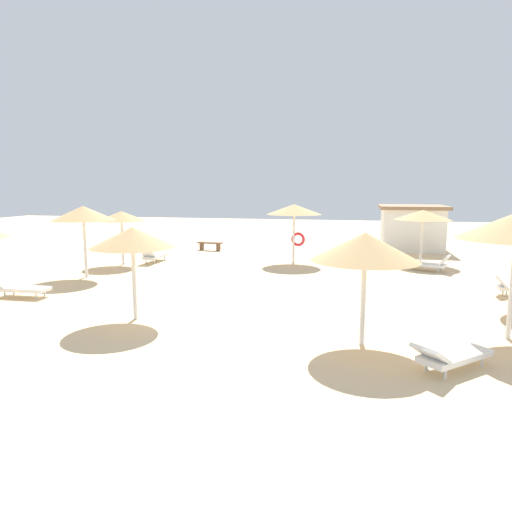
{
  "coord_description": "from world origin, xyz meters",
  "views": [
    {
      "loc": [
        3.6,
        -13.15,
        3.7
      ],
      "look_at": [
        0.0,
        3.0,
        1.2
      ],
      "focal_mm": 31.66,
      "sensor_mm": 36.0,
      "label": 1
    }
  ],
  "objects_px": {
    "parasol_4": "(121,216)",
    "parasol_7": "(294,210)",
    "lounger_4": "(154,256)",
    "beach_cabana": "(411,227)",
    "lounger_3": "(451,355)",
    "bench_0": "(210,245)",
    "lounger_2": "(21,288)",
    "lounger_1": "(429,264)",
    "parasol_1": "(423,215)",
    "parasol_3": "(365,247)",
    "parasol_5": "(132,238)",
    "parasol_8": "(83,214)"
  },
  "relations": [
    {
      "from": "parasol_3",
      "to": "lounger_3",
      "type": "distance_m",
      "value": 2.94
    },
    {
      "from": "parasol_3",
      "to": "parasol_7",
      "type": "relative_size",
      "value": 0.93
    },
    {
      "from": "parasol_5",
      "to": "lounger_1",
      "type": "bearing_deg",
      "value": 46.4
    },
    {
      "from": "lounger_2",
      "to": "bench_0",
      "type": "distance_m",
      "value": 12.83
    },
    {
      "from": "parasol_8",
      "to": "lounger_3",
      "type": "height_order",
      "value": "parasol_8"
    },
    {
      "from": "parasol_1",
      "to": "lounger_3",
      "type": "distance_m",
      "value": 13.99
    },
    {
      "from": "parasol_1",
      "to": "parasol_3",
      "type": "relative_size",
      "value": 1.01
    },
    {
      "from": "bench_0",
      "to": "lounger_1",
      "type": "bearing_deg",
      "value": -20.47
    },
    {
      "from": "parasol_8",
      "to": "lounger_3",
      "type": "bearing_deg",
      "value": -28.87
    },
    {
      "from": "parasol_4",
      "to": "parasol_5",
      "type": "xyz_separation_m",
      "value": [
        5.02,
        -8.42,
        -0.01
      ]
    },
    {
      "from": "parasol_1",
      "to": "parasol_4",
      "type": "relative_size",
      "value": 1.04
    },
    {
      "from": "parasol_3",
      "to": "lounger_2",
      "type": "xyz_separation_m",
      "value": [
        -11.39,
        2.35,
        -2.03
      ]
    },
    {
      "from": "lounger_3",
      "to": "lounger_4",
      "type": "relative_size",
      "value": 0.96
    },
    {
      "from": "parasol_3",
      "to": "parasol_5",
      "type": "bearing_deg",
      "value": 173.1
    },
    {
      "from": "parasol_5",
      "to": "parasol_1",
      "type": "bearing_deg",
      "value": 52.13
    },
    {
      "from": "beach_cabana",
      "to": "parasol_7",
      "type": "bearing_deg",
      "value": -134.22
    },
    {
      "from": "lounger_1",
      "to": "parasol_1",
      "type": "bearing_deg",
      "value": 92.35
    },
    {
      "from": "parasol_5",
      "to": "lounger_4",
      "type": "xyz_separation_m",
      "value": [
        -3.83,
        9.38,
        -2.01
      ]
    },
    {
      "from": "parasol_5",
      "to": "bench_0",
      "type": "distance_m",
      "value": 14.5
    },
    {
      "from": "parasol_4",
      "to": "beach_cabana",
      "type": "distance_m",
      "value": 16.84
    },
    {
      "from": "parasol_1",
      "to": "lounger_4",
      "type": "bearing_deg",
      "value": -169.3
    },
    {
      "from": "lounger_2",
      "to": "bench_0",
      "type": "relative_size",
      "value": 1.24
    },
    {
      "from": "parasol_4",
      "to": "lounger_1",
      "type": "xyz_separation_m",
      "value": [
        14.31,
        1.33,
        -2.02
      ]
    },
    {
      "from": "parasol_3",
      "to": "parasol_7",
      "type": "distance_m",
      "value": 11.98
    },
    {
      "from": "lounger_4",
      "to": "beach_cabana",
      "type": "relative_size",
      "value": 0.47
    },
    {
      "from": "parasol_1",
      "to": "beach_cabana",
      "type": "distance_m",
      "value": 5.48
    },
    {
      "from": "lounger_3",
      "to": "bench_0",
      "type": "bearing_deg",
      "value": 123.13
    },
    {
      "from": "parasol_3",
      "to": "lounger_4",
      "type": "bearing_deg",
      "value": 134.92
    },
    {
      "from": "lounger_4",
      "to": "lounger_3",
      "type": "bearing_deg",
      "value": -43.64
    },
    {
      "from": "parasol_4",
      "to": "parasol_5",
      "type": "relative_size",
      "value": 0.99
    },
    {
      "from": "parasol_1",
      "to": "beach_cabana",
      "type": "relative_size",
      "value": 0.67
    },
    {
      "from": "lounger_1",
      "to": "lounger_4",
      "type": "relative_size",
      "value": 1.03
    },
    {
      "from": "lounger_2",
      "to": "parasol_8",
      "type": "bearing_deg",
      "value": 87.27
    },
    {
      "from": "parasol_5",
      "to": "beach_cabana",
      "type": "height_order",
      "value": "beach_cabana"
    },
    {
      "from": "parasol_4",
      "to": "lounger_3",
      "type": "relative_size",
      "value": 1.43
    },
    {
      "from": "bench_0",
      "to": "lounger_4",
      "type": "bearing_deg",
      "value": -105.99
    },
    {
      "from": "parasol_8",
      "to": "bench_0",
      "type": "xyz_separation_m",
      "value": [
        2.47,
        8.94,
        -2.31
      ]
    },
    {
      "from": "parasol_1",
      "to": "parasol_5",
      "type": "xyz_separation_m",
      "value": [
        -9.21,
        -11.84,
        -0.05
      ]
    },
    {
      "from": "parasol_7",
      "to": "lounger_2",
      "type": "relative_size",
      "value": 1.52
    },
    {
      "from": "parasol_3",
      "to": "lounger_1",
      "type": "height_order",
      "value": "parasol_3"
    },
    {
      "from": "parasol_5",
      "to": "lounger_2",
      "type": "bearing_deg",
      "value": 162.67
    },
    {
      "from": "bench_0",
      "to": "parasol_1",
      "type": "bearing_deg",
      "value": -11.18
    },
    {
      "from": "lounger_2",
      "to": "beach_cabana",
      "type": "distance_m",
      "value": 21.29
    },
    {
      "from": "parasol_8",
      "to": "beach_cabana",
      "type": "height_order",
      "value": "parasol_8"
    },
    {
      "from": "parasol_8",
      "to": "lounger_1",
      "type": "relative_size",
      "value": 1.52
    },
    {
      "from": "parasol_1",
      "to": "lounger_3",
      "type": "relative_size",
      "value": 1.49
    },
    {
      "from": "lounger_1",
      "to": "beach_cabana",
      "type": "distance_m",
      "value": 7.53
    },
    {
      "from": "lounger_1",
      "to": "lounger_3",
      "type": "relative_size",
      "value": 1.08
    },
    {
      "from": "bench_0",
      "to": "parasol_7",
      "type": "bearing_deg",
      "value": -31.5
    },
    {
      "from": "parasol_4",
      "to": "parasol_7",
      "type": "relative_size",
      "value": 0.89
    }
  ]
}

